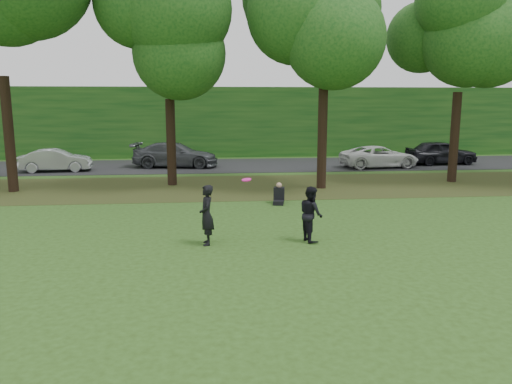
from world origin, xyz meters
The scene contains 10 objects.
ground centered at (0.00, 0.00, 0.00)m, with size 120.00×120.00×0.00m, color #2B4616.
leaf_litter centered at (0.00, 13.00, 0.01)m, with size 60.00×7.00×0.01m, color #49381A.
street centered at (0.00, 21.00, 0.01)m, with size 70.00×7.00×0.02m, color black.
far_hedge centered at (0.00, 27.00, 2.50)m, with size 70.00×3.00×5.00m, color #144616.
player_left centered at (-1.36, 3.46, 0.85)m, with size 0.62×0.41×1.71m, color black.
player_right centered at (1.65, 3.53, 0.80)m, with size 0.78×0.61×1.61m, color black.
parked_cars centered at (0.65, 19.78, 0.72)m, with size 34.57×4.16×1.52m.
frisbee centered at (-0.23, 3.45, 1.85)m, with size 0.38×0.38×0.07m.
seated_person centered at (1.51, 8.97, 0.31)m, with size 0.55×0.80×0.83m.
tree_line centered at (-0.34, 12.94, 7.84)m, with size 55.30×7.90×12.31m.
Camera 1 is at (-1.34, -10.29, 4.02)m, focal length 35.00 mm.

